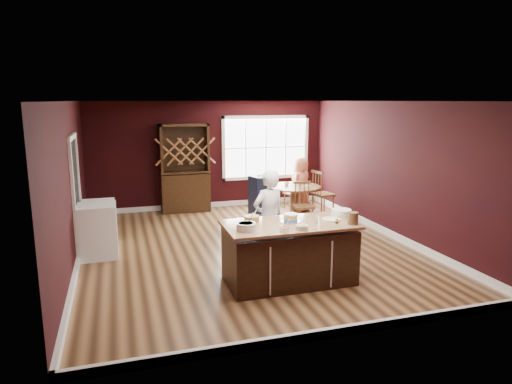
{
  "coord_description": "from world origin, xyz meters",
  "views": [
    {
      "loc": [
        -2.24,
        -7.88,
        2.72
      ],
      "look_at": [
        0.18,
        0.02,
        1.05
      ],
      "focal_mm": 32.0,
      "sensor_mm": 36.0,
      "label": 1
    }
  ],
  "objects_px": {
    "kitchen_island": "(289,254)",
    "washer": "(98,231)",
    "baker": "(269,218)",
    "hutch": "(185,168)",
    "dining_table": "(294,195)",
    "high_chair": "(260,196)",
    "layer_cake": "(291,218)",
    "chair_east": "(323,192)",
    "toddler": "(260,183)",
    "seated_woman": "(301,185)",
    "chair_south": "(304,204)",
    "dryer": "(99,224)",
    "chair_north": "(293,191)"
  },
  "relations": [
    {
      "from": "high_chair",
      "to": "washer",
      "type": "relative_size",
      "value": 1.09
    },
    {
      "from": "chair_north",
      "to": "high_chair",
      "type": "bearing_deg",
      "value": 16.48
    },
    {
      "from": "baker",
      "to": "dining_table",
      "type": "bearing_deg",
      "value": -136.18
    },
    {
      "from": "chair_east",
      "to": "chair_south",
      "type": "height_order",
      "value": "chair_east"
    },
    {
      "from": "seated_woman",
      "to": "kitchen_island",
      "type": "bearing_deg",
      "value": 28.8
    },
    {
      "from": "chair_south",
      "to": "high_chair",
      "type": "bearing_deg",
      "value": 132.71
    },
    {
      "from": "chair_south",
      "to": "hutch",
      "type": "xyz_separation_m",
      "value": [
        -2.26,
        2.16,
        0.59
      ]
    },
    {
      "from": "toddler",
      "to": "hutch",
      "type": "distance_m",
      "value": 1.92
    },
    {
      "from": "high_chair",
      "to": "hutch",
      "type": "bearing_deg",
      "value": 130.5
    },
    {
      "from": "kitchen_island",
      "to": "baker",
      "type": "distance_m",
      "value": 0.88
    },
    {
      "from": "baker",
      "to": "chair_north",
      "type": "xyz_separation_m",
      "value": [
        1.86,
        3.62,
        -0.35
      ]
    },
    {
      "from": "chair_east",
      "to": "washer",
      "type": "relative_size",
      "value": 1.15
    },
    {
      "from": "layer_cake",
      "to": "chair_east",
      "type": "relative_size",
      "value": 0.28
    },
    {
      "from": "kitchen_island",
      "to": "dining_table",
      "type": "xyz_separation_m",
      "value": [
        1.53,
        3.61,
        0.1
      ]
    },
    {
      "from": "chair_south",
      "to": "high_chair",
      "type": "relative_size",
      "value": 0.96
    },
    {
      "from": "dining_table",
      "to": "dryer",
      "type": "distance_m",
      "value": 4.42
    },
    {
      "from": "layer_cake",
      "to": "hutch",
      "type": "bearing_deg",
      "value": 100.09
    },
    {
      "from": "dining_table",
      "to": "kitchen_island",
      "type": "bearing_deg",
      "value": -112.92
    },
    {
      "from": "hutch",
      "to": "high_chair",
      "type": "bearing_deg",
      "value": -35.63
    },
    {
      "from": "dining_table",
      "to": "high_chair",
      "type": "bearing_deg",
      "value": 163.23
    },
    {
      "from": "dining_table",
      "to": "chair_south",
      "type": "xyz_separation_m",
      "value": [
        -0.1,
        -0.79,
        -0.04
      ]
    },
    {
      "from": "hutch",
      "to": "dryer",
      "type": "xyz_separation_m",
      "value": [
        -1.96,
        -2.3,
        -0.65
      ]
    },
    {
      "from": "dining_table",
      "to": "high_chair",
      "type": "xyz_separation_m",
      "value": [
        -0.77,
        0.23,
        -0.02
      ]
    },
    {
      "from": "layer_cake",
      "to": "toddler",
      "type": "relative_size",
      "value": 1.18
    },
    {
      "from": "layer_cake",
      "to": "washer",
      "type": "bearing_deg",
      "value": 145.27
    },
    {
      "from": "washer",
      "to": "dryer",
      "type": "relative_size",
      "value": 1.09
    },
    {
      "from": "kitchen_island",
      "to": "washer",
      "type": "height_order",
      "value": "washer"
    },
    {
      "from": "kitchen_island",
      "to": "toddler",
      "type": "bearing_deg",
      "value": 78.9
    },
    {
      "from": "chair_east",
      "to": "chair_north",
      "type": "height_order",
      "value": "chair_east"
    },
    {
      "from": "chair_south",
      "to": "dryer",
      "type": "distance_m",
      "value": 4.22
    },
    {
      "from": "chair_east",
      "to": "high_chair",
      "type": "distance_m",
      "value": 1.55
    },
    {
      "from": "kitchen_island",
      "to": "seated_woman",
      "type": "relative_size",
      "value": 1.44
    },
    {
      "from": "chair_east",
      "to": "seated_woman",
      "type": "distance_m",
      "value": 0.58
    },
    {
      "from": "hutch",
      "to": "washer",
      "type": "height_order",
      "value": "hutch"
    },
    {
      "from": "dining_table",
      "to": "high_chair",
      "type": "height_order",
      "value": "high_chair"
    },
    {
      "from": "high_chair",
      "to": "washer",
      "type": "bearing_deg",
      "value": -166.9
    },
    {
      "from": "dining_table",
      "to": "chair_east",
      "type": "distance_m",
      "value": 0.77
    },
    {
      "from": "chair_north",
      "to": "washer",
      "type": "bearing_deg",
      "value": 15.15
    },
    {
      "from": "chair_south",
      "to": "seated_woman",
      "type": "distance_m",
      "value": 1.34
    },
    {
      "from": "baker",
      "to": "chair_east",
      "type": "distance_m",
      "value": 3.74
    },
    {
      "from": "chair_south",
      "to": "washer",
      "type": "distance_m",
      "value": 4.29
    },
    {
      "from": "baker",
      "to": "dryer",
      "type": "distance_m",
      "value": 3.34
    },
    {
      "from": "baker",
      "to": "chair_north",
      "type": "bearing_deg",
      "value": -133.95
    },
    {
      "from": "high_chair",
      "to": "hutch",
      "type": "relative_size",
      "value": 0.48
    },
    {
      "from": "baker",
      "to": "hutch",
      "type": "height_order",
      "value": "hutch"
    },
    {
      "from": "high_chair",
      "to": "washer",
      "type": "xyz_separation_m",
      "value": [
        -3.55,
        -1.81,
        -0.04
      ]
    },
    {
      "from": "baker",
      "to": "kitchen_island",
      "type": "bearing_deg",
      "value": 77.64
    },
    {
      "from": "baker",
      "to": "washer",
      "type": "bearing_deg",
      "value": -41.2
    },
    {
      "from": "kitchen_island",
      "to": "dining_table",
      "type": "distance_m",
      "value": 3.92
    },
    {
      "from": "dining_table",
      "to": "toddler",
      "type": "bearing_deg",
      "value": 154.98
    }
  ]
}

